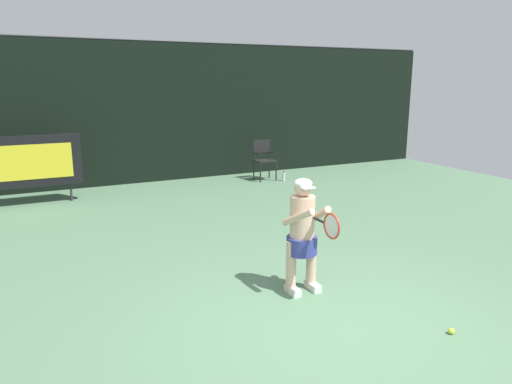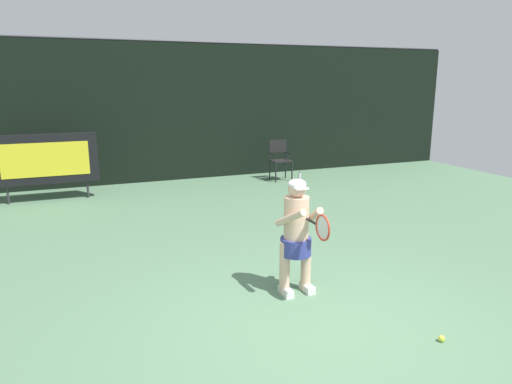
% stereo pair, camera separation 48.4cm
% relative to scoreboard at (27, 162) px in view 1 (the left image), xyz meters
% --- Properties ---
extents(ground, '(18.00, 22.00, 0.03)m').
position_rel_scoreboard_xyz_m(ground, '(2.89, -7.39, -0.96)').
color(ground, '#587E5D').
extents(backdrop_screen, '(18.00, 0.12, 3.66)m').
position_rel_scoreboard_xyz_m(backdrop_screen, '(2.89, 1.29, 0.86)').
color(backdrop_screen, black).
rests_on(backdrop_screen, ground).
extents(scoreboard, '(2.20, 0.21, 1.50)m').
position_rel_scoreboard_xyz_m(scoreboard, '(0.00, 0.00, 0.00)').
color(scoreboard, black).
rests_on(scoreboard, ground).
extents(umpire_chair, '(0.52, 0.44, 1.08)m').
position_rel_scoreboard_xyz_m(umpire_chair, '(5.78, 0.18, -0.33)').
color(umpire_chair, black).
rests_on(umpire_chair, ground).
extents(water_bottle, '(0.07, 0.07, 0.27)m').
position_rel_scoreboard_xyz_m(water_bottle, '(6.17, -0.23, -0.82)').
color(water_bottle, silver).
rests_on(water_bottle, ground).
extents(tennis_player, '(0.53, 0.61, 1.47)m').
position_rel_scoreboard_xyz_m(tennis_player, '(3.03, -6.29, -0.15)').
color(tennis_player, white).
rests_on(tennis_player, ground).
extents(tennis_racket, '(0.03, 0.60, 0.31)m').
position_rel_scoreboard_xyz_m(tennis_racket, '(3.10, -6.78, 0.05)').
color(tennis_racket, black).
extents(tennis_ball_loose, '(0.07, 0.07, 0.07)m').
position_rel_scoreboard_xyz_m(tennis_ball_loose, '(3.90, -7.92, -0.91)').
color(tennis_ball_loose, '#CCDB3D').
rests_on(tennis_ball_loose, ground).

